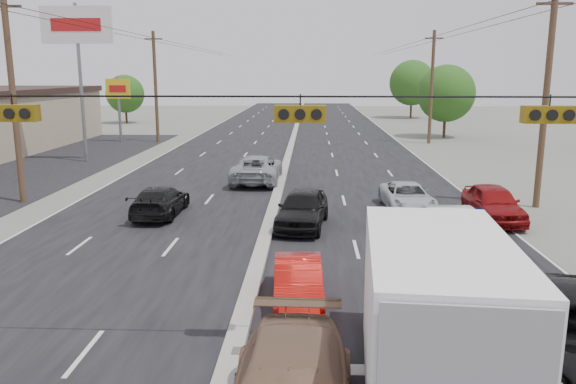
# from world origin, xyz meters

# --- Properties ---
(ground) EXTENTS (200.00, 200.00, 0.00)m
(ground) POSITION_xyz_m (0.00, 0.00, 0.00)
(ground) COLOR #606356
(ground) RESTS_ON ground
(road_surface) EXTENTS (20.00, 160.00, 0.02)m
(road_surface) POSITION_xyz_m (0.00, 30.00, 0.00)
(road_surface) COLOR black
(road_surface) RESTS_ON ground
(center_median) EXTENTS (0.50, 160.00, 0.20)m
(center_median) POSITION_xyz_m (0.00, 30.00, 0.10)
(center_median) COLOR gray
(center_median) RESTS_ON ground
(parking_lot) EXTENTS (10.00, 42.00, 0.02)m
(parking_lot) POSITION_xyz_m (-17.00, 25.00, 0.00)
(parking_lot) COLOR black
(parking_lot) RESTS_ON ground
(utility_pole_left_b) EXTENTS (1.60, 0.30, 10.00)m
(utility_pole_left_b) POSITION_xyz_m (-12.50, 15.00, 5.11)
(utility_pole_left_b) COLOR #422D1E
(utility_pole_left_b) RESTS_ON ground
(utility_pole_left_c) EXTENTS (1.60, 0.30, 10.00)m
(utility_pole_left_c) POSITION_xyz_m (-12.50, 40.00, 5.11)
(utility_pole_left_c) COLOR #422D1E
(utility_pole_left_c) RESTS_ON ground
(utility_pole_right_b) EXTENTS (1.60, 0.30, 10.00)m
(utility_pole_right_b) POSITION_xyz_m (12.50, 15.00, 5.11)
(utility_pole_right_b) COLOR #422D1E
(utility_pole_right_b) RESTS_ON ground
(utility_pole_right_c) EXTENTS (1.60, 0.30, 10.00)m
(utility_pole_right_c) POSITION_xyz_m (12.50, 40.00, 5.11)
(utility_pole_right_c) COLOR #422D1E
(utility_pole_right_c) RESTS_ON ground
(traffic_signals) EXTENTS (25.00, 0.30, 0.54)m
(traffic_signals) POSITION_xyz_m (1.40, 0.00, 5.49)
(traffic_signals) COLOR black
(traffic_signals) RESTS_ON ground
(pole_sign_billboard) EXTENTS (5.00, 0.25, 11.00)m
(pole_sign_billboard) POSITION_xyz_m (-14.50, 28.00, 8.87)
(pole_sign_billboard) COLOR slate
(pole_sign_billboard) RESTS_ON ground
(pole_sign_far) EXTENTS (2.20, 0.25, 6.00)m
(pole_sign_far) POSITION_xyz_m (-16.00, 40.00, 4.41)
(pole_sign_far) COLOR slate
(pole_sign_far) RESTS_ON ground
(tree_left_far) EXTENTS (4.80, 4.80, 6.12)m
(tree_left_far) POSITION_xyz_m (-22.00, 60.00, 3.72)
(tree_left_far) COLOR #382619
(tree_left_far) RESTS_ON ground
(tree_right_mid) EXTENTS (5.60, 5.60, 7.14)m
(tree_right_mid) POSITION_xyz_m (15.00, 45.00, 4.34)
(tree_right_mid) COLOR #382619
(tree_right_mid) RESTS_ON ground
(tree_right_far) EXTENTS (6.40, 6.40, 8.16)m
(tree_right_far) POSITION_xyz_m (16.00, 70.00, 4.96)
(tree_right_far) COLOR #382619
(tree_right_far) RESTS_ON ground
(box_truck) EXTENTS (2.89, 6.98, 3.46)m
(box_truck) POSITION_xyz_m (4.02, -1.63, 1.77)
(box_truck) COLOR black
(box_truck) RESTS_ON ground
(red_sedan) EXTENTS (1.46, 3.78, 1.23)m
(red_sedan) POSITION_xyz_m (1.40, 3.09, 0.61)
(red_sedan) COLOR #AE100A
(red_sedan) RESTS_ON ground
(black_suv) EXTENTS (3.30, 6.37, 1.71)m
(black_suv) POSITION_xyz_m (7.34, -0.37, 0.86)
(black_suv) COLOR black
(black_suv) RESTS_ON ground
(queue_car_a) EXTENTS (2.43, 4.82, 1.57)m
(queue_car_a) POSITION_xyz_m (1.40, 11.00, 0.79)
(queue_car_a) COLOR black
(queue_car_a) RESTS_ON ground
(queue_car_b) EXTENTS (1.68, 4.76, 1.57)m
(queue_car_b) POSITION_xyz_m (6.70, 7.63, 0.78)
(queue_car_b) COLOR white
(queue_car_b) RESTS_ON ground
(queue_car_c) EXTENTS (2.28, 4.61, 1.26)m
(queue_car_c) POSITION_xyz_m (6.22, 14.07, 0.63)
(queue_car_c) COLOR silver
(queue_car_c) RESTS_ON ground
(queue_car_d) EXTENTS (2.30, 5.34, 1.53)m
(queue_car_d) POSITION_xyz_m (7.00, 5.85, 0.77)
(queue_car_d) COLOR #111156
(queue_car_d) RESTS_ON ground
(queue_car_e) EXTENTS (1.88, 4.57, 1.55)m
(queue_car_e) POSITION_xyz_m (9.60, 12.32, 0.78)
(queue_car_e) COLOR maroon
(queue_car_e) RESTS_ON ground
(oncoming_near) EXTENTS (1.92, 4.60, 1.33)m
(oncoming_near) POSITION_xyz_m (-5.00, 12.68, 0.66)
(oncoming_near) COLOR black
(oncoming_near) RESTS_ON ground
(oncoming_far) EXTENTS (2.77, 5.82, 1.60)m
(oncoming_far) POSITION_xyz_m (-1.40, 20.65, 0.80)
(oncoming_far) COLOR #97999E
(oncoming_far) RESTS_ON ground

